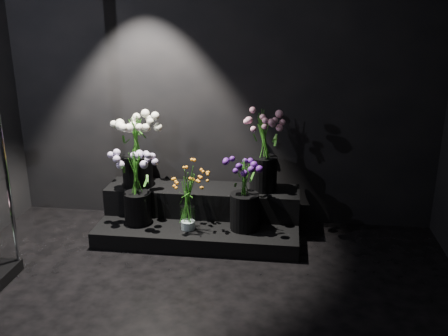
# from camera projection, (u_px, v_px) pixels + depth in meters

# --- Properties ---
(wall_back) EXTENTS (4.00, 0.00, 4.00)m
(wall_back) POSITION_uv_depth(u_px,v_px,m) (220.00, 75.00, 4.53)
(wall_back) COLOR black
(wall_back) RESTS_ON floor
(display_riser) EXTENTS (1.79, 0.80, 0.40)m
(display_riser) POSITION_uv_depth(u_px,v_px,m) (201.00, 215.00, 4.60)
(display_riser) COLOR black
(display_riser) RESTS_ON floor
(bouquet_orange_bells) EXTENTS (0.27, 0.27, 0.57)m
(bouquet_orange_bells) POSITION_uv_depth(u_px,v_px,m) (187.00, 198.00, 4.26)
(bouquet_orange_bells) COLOR white
(bouquet_orange_bells) RESTS_ON display_riser
(bouquet_lilac) EXTENTS (0.45, 0.45, 0.67)m
(bouquet_lilac) POSITION_uv_depth(u_px,v_px,m) (136.00, 182.00, 4.36)
(bouquet_lilac) COLOR black
(bouquet_lilac) RESTS_ON display_riser
(bouquet_purple) EXTENTS (0.33, 0.33, 0.64)m
(bouquet_purple) POSITION_uv_depth(u_px,v_px,m) (245.00, 192.00, 4.26)
(bouquet_purple) COLOR black
(bouquet_purple) RESTS_ON display_riser
(bouquet_cream_roses) EXTENTS (0.46, 0.46, 0.67)m
(bouquet_cream_roses) POSITION_uv_depth(u_px,v_px,m) (136.00, 147.00, 4.55)
(bouquet_cream_roses) COLOR black
(bouquet_cream_roses) RESTS_ON display_riser
(bouquet_pink_roses) EXTENTS (0.47, 0.47, 0.74)m
(bouquet_pink_roses) POSITION_uv_depth(u_px,v_px,m) (264.00, 144.00, 4.45)
(bouquet_pink_roses) COLOR black
(bouquet_pink_roses) RESTS_ON display_riser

